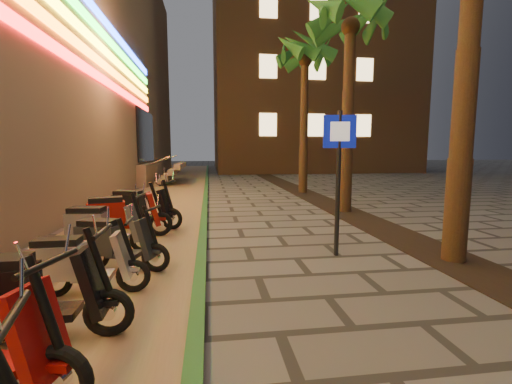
{
  "coord_description": "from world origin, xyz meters",
  "views": [
    {
      "loc": [
        -0.73,
        -3.42,
        1.98
      ],
      "look_at": [
        0.13,
        2.86,
        1.2
      ],
      "focal_mm": 24.0,
      "sensor_mm": 36.0,
      "label": 1
    }
  ],
  "objects": [
    {
      "name": "scooter_7",
      "position": [
        -2.33,
        2.33,
        0.48
      ],
      "size": [
        1.55,
        0.79,
        1.1
      ],
      "rotation": [
        0.0,
        0.0,
        -0.28
      ],
      "color": "black",
      "rests_on": "ground"
    },
    {
      "name": "parking_strip",
      "position": [
        -2.6,
        10.0,
        0.01
      ],
      "size": [
        3.4,
        60.0,
        0.01
      ],
      "primitive_type": "cube",
      "color": "#8C7251",
      "rests_on": "ground"
    },
    {
      "name": "scooter_9",
      "position": [
        -2.69,
        4.31,
        0.55
      ],
      "size": [
        1.79,
        0.91,
        1.27
      ],
      "rotation": [
        0.0,
        0.0,
        0.28
      ],
      "color": "black",
      "rests_on": "ground"
    },
    {
      "name": "palm_d",
      "position": [
        3.6,
        12.0,
        5.94
      ],
      "size": [
        2.97,
        3.02,
        7.16
      ],
      "color": "#472D19",
      "rests_on": "ground"
    },
    {
      "name": "apartment_block",
      "position": [
        9.0,
        32.0,
        12.5
      ],
      "size": [
        18.0,
        16.06,
        25.0
      ],
      "color": "brown",
      "rests_on": "ground"
    },
    {
      "name": "scooter_8",
      "position": [
        -2.8,
        3.33,
        0.51
      ],
      "size": [
        1.68,
        0.64,
        1.18
      ],
      "rotation": [
        0.0,
        0.0,
        -0.12
      ],
      "color": "black",
      "rests_on": "ground"
    },
    {
      "name": "planting_strip",
      "position": [
        3.6,
        5.0,
        0.01
      ],
      "size": [
        1.2,
        40.0,
        0.02
      ],
      "primitive_type": "cube",
      "color": "black",
      "rests_on": "ground"
    },
    {
      "name": "ground",
      "position": [
        0.0,
        0.0,
        0.0
      ],
      "size": [
        120.0,
        120.0,
        0.0
      ],
      "primitive_type": "plane",
      "color": "#474442",
      "rests_on": "ground"
    },
    {
      "name": "palm_c",
      "position": [
        3.6,
        7.0,
        5.73
      ],
      "size": [
        2.97,
        3.02,
        6.91
      ],
      "color": "#472D19",
      "rests_on": "ground"
    },
    {
      "name": "green_curb",
      "position": [
        -0.9,
        10.0,
        0.05
      ],
      "size": [
        0.18,
        60.0,
        0.1
      ],
      "primitive_type": "cube",
      "color": "#215A25",
      "rests_on": "ground"
    },
    {
      "name": "scooter_6",
      "position": [
        -2.52,
        1.33,
        0.46
      ],
      "size": [
        1.51,
        0.53,
        1.07
      ],
      "rotation": [
        0.0,
        0.0,
        0.03
      ],
      "color": "black",
      "rests_on": "ground"
    },
    {
      "name": "scooter_5",
      "position": [
        -2.62,
        0.2,
        0.52
      ],
      "size": [
        1.69,
        0.59,
        1.2
      ],
      "rotation": [
        0.0,
        0.0,
        0.01
      ],
      "color": "black",
      "rests_on": "ground"
    },
    {
      "name": "pedestrian_sign",
      "position": [
        1.63,
        2.59,
        1.74
      ],
      "size": [
        0.59,
        0.14,
        2.69
      ],
      "rotation": [
        0.0,
        0.0,
        -0.18
      ],
      "color": "black",
      "rests_on": "ground"
    },
    {
      "name": "scooter_10",
      "position": [
        -2.49,
        5.4,
        0.55
      ],
      "size": [
        1.78,
        0.91,
        1.26
      ],
      "rotation": [
        0.0,
        0.0,
        -0.28
      ],
      "color": "black",
      "rests_on": "ground"
    }
  ]
}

